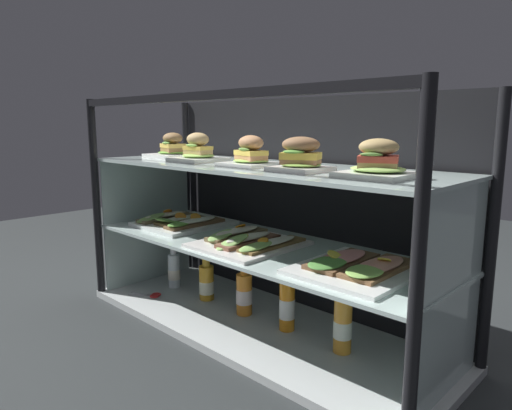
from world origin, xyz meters
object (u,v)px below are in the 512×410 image
Objects in this scene: plated_roll_sandwich_left_of_center at (378,164)px; juice_bottle_back_left at (207,283)px; juice_bottle_back_center at (287,305)px; kitchen_scissors at (152,295)px; plated_roll_sandwich_mid_left at (198,152)px; juice_bottle_tucked_behind at (174,270)px; plated_roll_sandwich_near_right_corner at (251,154)px; open_sandwich_tray_center at (357,266)px; juice_bottle_front_middle at (244,293)px; open_sandwich_tray_mid_right at (181,222)px; open_sandwich_tray_mid_left at (248,241)px; plated_roll_sandwich_center at (301,158)px; plated_roll_sandwich_far_right at (173,149)px; juice_bottle_near_post at (343,325)px.

plated_roll_sandwich_left_of_center is 1.01× the size of juice_bottle_back_left.
kitchen_scissors is at bearing -166.49° from juice_bottle_back_center.
plated_roll_sandwich_mid_left is 0.82m from plated_roll_sandwich_left_of_center.
juice_bottle_tucked_behind reaches higher than juice_bottle_back_left.
plated_roll_sandwich_near_right_corner is 0.50× the size of open_sandwich_tray_center.
plated_roll_sandwich_near_right_corner is 0.59m from juice_bottle_front_middle.
open_sandwich_tray_mid_left is (0.47, -0.04, -0.00)m from open_sandwich_tray_mid_right.
open_sandwich_tray_mid_right reaches higher than open_sandwich_tray_center.
plated_roll_sandwich_center reaches higher than open_sandwich_tray_center.
juice_bottle_front_middle is at bearing 175.16° from open_sandwich_tray_center.
plated_roll_sandwich_mid_left is 0.29m from plated_roll_sandwich_near_right_corner.
juice_bottle_tucked_behind is (-0.83, 0.08, -0.59)m from plated_roll_sandwich_center.
open_sandwich_tray_mid_left reaches higher than kitchen_scissors.
plated_roll_sandwich_near_right_corner is 0.59m from juice_bottle_back_center.
open_sandwich_tray_center is (1.02, -0.05, -0.33)m from plated_roll_sandwich_far_right.
juice_bottle_back_left is (-0.34, 0.06, -0.59)m from plated_roll_sandwich_near_right_corner.
juice_bottle_front_middle is at bearing 3.79° from open_sandwich_tray_mid_right.
juice_bottle_front_middle reaches higher than juice_bottle_tucked_behind.
open_sandwich_tray_mid_left is at bearing -35.61° from juice_bottle_front_middle.
plated_roll_sandwich_mid_left is at bearing -14.46° from plated_roll_sandwich_far_right.
plated_roll_sandwich_mid_left is 1.11× the size of plated_roll_sandwich_center.
juice_bottle_back_left is at bearing -178.60° from juice_bottle_back_center.
plated_roll_sandwich_left_of_center is at bearing -4.58° from juice_bottle_back_left.
juice_bottle_back_center is at bearing 27.07° from open_sandwich_tray_mid_left.
open_sandwich_tray_mid_right is 2.45× the size of kitchen_scissors.
open_sandwich_tray_mid_left is 1.93× the size of juice_bottle_back_left.
plated_roll_sandwich_near_right_corner is at bearing -170.03° from juice_bottle_near_post.
plated_roll_sandwich_left_of_center reaches higher than juice_bottle_back_left.
plated_roll_sandwich_mid_left is 0.96× the size of juice_bottle_back_left.
plated_roll_sandwich_left_of_center is (0.27, 0.02, -0.01)m from plated_roll_sandwich_center.
open_sandwich_tray_mid_left is at bearing -6.36° from plated_roll_sandwich_far_right.
plated_roll_sandwich_center reaches higher than juice_bottle_front_middle.
open_sandwich_tray_mid_left is at bearing 174.62° from plated_roll_sandwich_center.
open_sandwich_tray_mid_right is 0.47m from open_sandwich_tray_mid_left.
juice_bottle_back_left is 1.27× the size of kitchen_scissors.
open_sandwich_tray_mid_left is at bearing -169.78° from juice_bottle_near_post.
juice_bottle_back_left is at bearing 0.96° from juice_bottle_tucked_behind.
plated_roll_sandwich_near_right_corner is at bearing 2.24° from plated_roll_sandwich_mid_left.
juice_bottle_tucked_behind is (-1.04, 0.04, -0.26)m from open_sandwich_tray_center.
juice_bottle_back_left reaches higher than kitchen_scissors.
plated_roll_sandwich_near_right_corner is 0.68m from juice_bottle_back_left.
plated_roll_sandwich_far_right is at bearing 177.36° from open_sandwich_tray_center.
juice_bottle_front_middle is 0.48m from kitchen_scissors.
juice_bottle_back_center is (0.22, 0.01, 0.01)m from juice_bottle_front_middle.
juice_bottle_front_middle is (-0.10, 0.06, -0.58)m from plated_roll_sandwich_near_right_corner.
juice_bottle_near_post reaches higher than kitchen_scissors.
plated_roll_sandwich_left_of_center is 0.70m from juice_bottle_back_center.
juice_bottle_near_post is (0.67, 0.08, -0.57)m from plated_roll_sandwich_mid_left.
juice_bottle_tucked_behind is (-0.57, 0.06, -0.26)m from open_sandwich_tray_mid_left.
plated_roll_sandwich_center reaches higher than open_sandwich_tray_mid_right.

